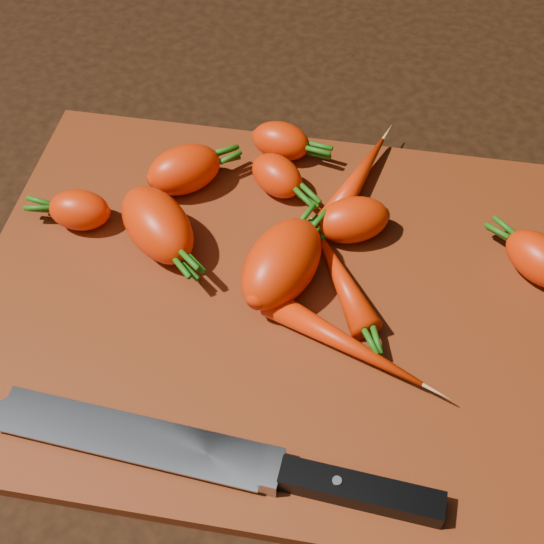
# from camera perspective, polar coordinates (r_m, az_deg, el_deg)

# --- Properties ---
(ground) EXTENTS (2.00, 2.00, 0.01)m
(ground) POSITION_cam_1_polar(r_m,az_deg,el_deg) (0.65, -0.15, -2.60)
(ground) COLOR black
(cutting_board) EXTENTS (0.50, 0.40, 0.01)m
(cutting_board) POSITION_cam_1_polar(r_m,az_deg,el_deg) (0.64, -0.15, -2.03)
(cutting_board) COLOR maroon
(cutting_board) RESTS_ON ground
(carrot_0) EXTENTS (0.08, 0.08, 0.04)m
(carrot_0) POSITION_cam_1_polar(r_m,az_deg,el_deg) (0.71, -6.63, 7.67)
(carrot_0) COLOR #F02E06
(carrot_0) RESTS_ON cutting_board
(carrot_1) EXTENTS (0.06, 0.04, 0.04)m
(carrot_1) POSITION_cam_1_polar(r_m,az_deg,el_deg) (0.69, -14.31, 4.54)
(carrot_1) COLOR #F02E06
(carrot_1) RESTS_ON cutting_board
(carrot_2) EXTENTS (0.10, 0.10, 0.05)m
(carrot_2) POSITION_cam_1_polar(r_m,az_deg,el_deg) (0.66, -8.64, 3.55)
(carrot_2) COLOR #F02E06
(carrot_2) RESTS_ON cutting_board
(carrot_3) EXTENTS (0.08, 0.11, 0.06)m
(carrot_3) POSITION_cam_1_polar(r_m,az_deg,el_deg) (0.62, 0.74, 0.65)
(carrot_3) COLOR #F02E06
(carrot_3) RESTS_ON cutting_board
(carrot_4) EXTENTS (0.08, 0.06, 0.04)m
(carrot_4) POSITION_cam_1_polar(r_m,az_deg,el_deg) (0.67, 6.09, 3.92)
(carrot_4) COLOR #F02E06
(carrot_4) RESTS_ON cutting_board
(carrot_5) EXTENTS (0.06, 0.05, 0.04)m
(carrot_5) POSITION_cam_1_polar(r_m,az_deg,el_deg) (0.74, 0.68, 9.83)
(carrot_5) COLOR #F02E06
(carrot_5) RESTS_ON cutting_board
(carrot_6) EXTENTS (0.08, 0.07, 0.04)m
(carrot_6) POSITION_cam_1_polar(r_m,az_deg,el_deg) (0.67, 19.56, 0.90)
(carrot_6) COLOR #F02E06
(carrot_6) RESTS_ON cutting_board
(carrot_7) EXTENTS (0.06, 0.12, 0.03)m
(carrot_7) POSITION_cam_1_polar(r_m,az_deg,el_deg) (0.71, 6.45, 6.98)
(carrot_7) COLOR #F02E06
(carrot_7) RESTS_ON cutting_board
(carrot_8) EXTENTS (0.14, 0.08, 0.02)m
(carrot_8) POSITION_cam_1_polar(r_m,az_deg,el_deg) (0.60, 5.34, -5.24)
(carrot_8) COLOR #F02E06
(carrot_8) RESTS_ON cutting_board
(carrot_9) EXTENTS (0.07, 0.10, 0.03)m
(carrot_9) POSITION_cam_1_polar(r_m,az_deg,el_deg) (0.63, 5.34, -0.69)
(carrot_9) COLOR #F02E06
(carrot_9) RESTS_ON cutting_board
(carrot_10) EXTENTS (0.07, 0.06, 0.04)m
(carrot_10) POSITION_cam_1_polar(r_m,az_deg,el_deg) (0.70, 0.37, 7.26)
(carrot_10) COLOR #F02E06
(carrot_10) RESTS_ON cutting_board
(knife) EXTENTS (0.33, 0.05, 0.02)m
(knife) POSITION_cam_1_polar(r_m,az_deg,el_deg) (0.56, -8.76, -12.62)
(knife) COLOR gray
(knife) RESTS_ON cutting_board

